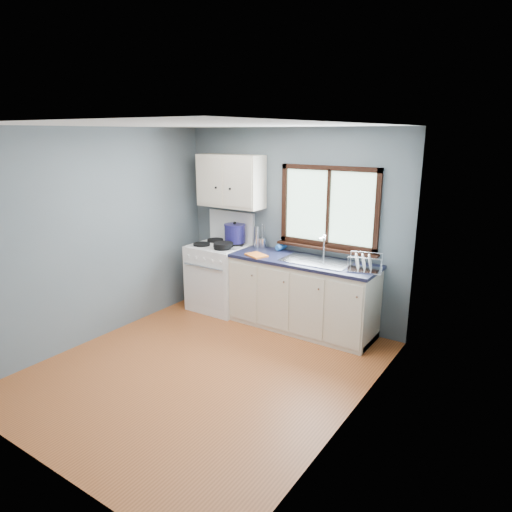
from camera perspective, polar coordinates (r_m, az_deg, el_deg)
The scene contains 19 objects.
floor at distance 5.04m, azimuth -6.37°, elevation -13.91°, with size 3.20×3.60×0.02m, color #A35427.
ceiling at distance 4.41m, azimuth -7.36°, elevation 16.07°, with size 3.20×3.60×0.02m, color white.
wall_back at distance 6.01m, azimuth 4.44°, elevation 3.80°, with size 3.20×0.02×2.50m, color slate.
wall_front at distance 3.47m, azimuth -26.72°, elevation -6.45°, with size 3.20×0.02×2.50m, color slate.
wall_left at distance 5.72m, azimuth -19.21°, elevation 2.40°, with size 0.02×3.60×2.50m, color slate.
wall_right at distance 3.76m, azimuth 12.24°, elevation -3.51°, with size 0.02×3.60×2.50m, color slate.
gas_range at distance 6.45m, azimuth -4.56°, elevation -2.37°, with size 0.76×0.69×1.36m.
base_cabinets at distance 5.81m, azimuth 5.78°, elevation -5.27°, with size 1.85×0.60×0.88m.
countertop at distance 5.66m, azimuth 5.90°, elevation -0.62°, with size 1.89×0.64×0.04m, color black.
sink at distance 5.59m, azimuth 7.52°, elevation -1.29°, with size 0.84×0.46×0.44m.
window at distance 5.70m, azimuth 9.00°, elevation 5.33°, with size 1.36×0.10×1.03m.
upper_cabinets at distance 6.24m, azimuth -3.20°, elevation 9.34°, with size 0.95×0.35×0.70m.
skillet at distance 6.09m, azimuth -4.08°, elevation 1.42°, with size 0.43×0.34×0.05m.
stockpot at distance 6.31m, azimuth -2.66°, elevation 2.89°, with size 0.37×0.37×0.29m.
utensil_crock at distance 6.18m, azimuth 0.86°, elevation 1.68°, with size 0.12×0.12×0.34m.
thermos at distance 6.15m, azimuth 0.08°, elevation 2.38°, with size 0.07×0.07×0.30m, color silver.
soap_bottle at distance 5.99m, azimuth 2.67°, elevation 1.66°, with size 0.09×0.09×0.23m, color blue.
dish_towel at distance 5.78m, azimuth 0.05°, elevation 0.11°, with size 0.27×0.19×0.02m, color orange.
dish_rack at distance 5.31m, azimuth 13.38°, elevation -1.21°, with size 0.44×0.38×0.20m.
Camera 1 is at (2.89, -3.33, 2.43)m, focal length 32.00 mm.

